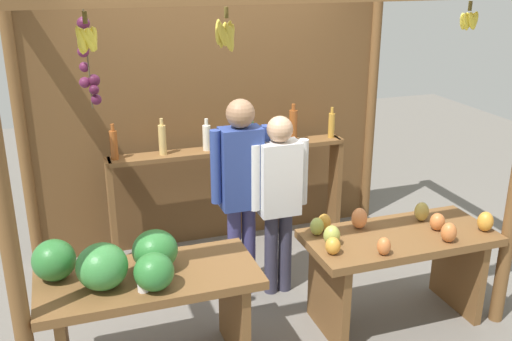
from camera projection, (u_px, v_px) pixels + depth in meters
The scene contains 7 objects.
ground_plane at pixel (248, 289), 4.92m from camera, with size 12.00×12.00×0.00m, color slate.
market_stall at pixel (228, 107), 4.87m from camera, with size 3.44×2.18×2.50m.
fruit_counter_left at pixel (135, 284), 3.69m from camera, with size 1.39×0.66×1.01m.
fruit_counter_right at pixel (397, 254), 4.31m from camera, with size 1.39×0.64×0.88m.
bottle_shelf_unit at pixel (230, 169), 5.37m from camera, with size 2.21×0.22×1.36m.
vendor_man at pixel (241, 181), 4.55m from camera, with size 0.48×0.22×1.63m.
vendor_woman at pixel (279, 191), 4.60m from camera, with size 0.48×0.20×1.49m.
Camera 1 is at (-1.33, -4.08, 2.59)m, focal length 41.15 mm.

